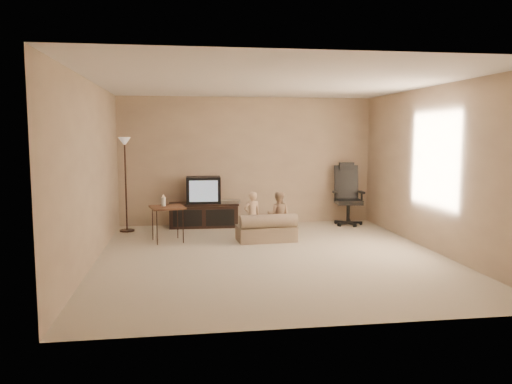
{
  "coord_description": "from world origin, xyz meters",
  "views": [
    {
      "loc": [
        -1.26,
        -7.05,
        1.76
      ],
      "look_at": [
        -0.14,
        0.6,
        0.88
      ],
      "focal_mm": 35.0,
      "sensor_mm": 36.0,
      "label": 1
    }
  ],
  "objects_px": {
    "tv_stand": "(204,206)",
    "child_sofa": "(267,230)",
    "office_chair": "(347,202)",
    "side_table": "(167,208)",
    "toddler_right": "(278,215)",
    "toddler_left": "(252,216)",
    "floor_lamp": "(125,163)"
  },
  "relations": [
    {
      "from": "side_table",
      "to": "toddler_right",
      "type": "bearing_deg",
      "value": -0.41
    },
    {
      "from": "floor_lamp",
      "to": "toddler_right",
      "type": "bearing_deg",
      "value": -20.95
    },
    {
      "from": "office_chair",
      "to": "toddler_right",
      "type": "bearing_deg",
      "value": -139.54
    },
    {
      "from": "floor_lamp",
      "to": "office_chair",
      "type": "bearing_deg",
      "value": 1.28
    },
    {
      "from": "tv_stand",
      "to": "toddler_left",
      "type": "relative_size",
      "value": 1.68
    },
    {
      "from": "child_sofa",
      "to": "floor_lamp",
      "type": "bearing_deg",
      "value": 149.14
    },
    {
      "from": "tv_stand",
      "to": "office_chair",
      "type": "height_order",
      "value": "office_chair"
    },
    {
      "from": "floor_lamp",
      "to": "toddler_left",
      "type": "bearing_deg",
      "value": -25.18
    },
    {
      "from": "toddler_left",
      "to": "toddler_right",
      "type": "relative_size",
      "value": 1.01
    },
    {
      "from": "office_chair",
      "to": "floor_lamp",
      "type": "distance_m",
      "value": 4.32
    },
    {
      "from": "tv_stand",
      "to": "toddler_left",
      "type": "bearing_deg",
      "value": -57.8
    },
    {
      "from": "office_chair",
      "to": "side_table",
      "type": "xyz_separation_m",
      "value": [
        -3.47,
        -1.09,
        0.13
      ]
    },
    {
      "from": "tv_stand",
      "to": "office_chair",
      "type": "distance_m",
      "value": 2.82
    },
    {
      "from": "office_chair",
      "to": "child_sofa",
      "type": "xyz_separation_m",
      "value": [
        -1.83,
        -1.31,
        -0.25
      ]
    },
    {
      "from": "side_table",
      "to": "toddler_left",
      "type": "distance_m",
      "value": 1.43
    },
    {
      "from": "side_table",
      "to": "toddler_left",
      "type": "bearing_deg",
      "value": -1.14
    },
    {
      "from": "tv_stand",
      "to": "office_chair",
      "type": "bearing_deg",
      "value": -1.63
    },
    {
      "from": "child_sofa",
      "to": "side_table",
      "type": "bearing_deg",
      "value": 168.34
    },
    {
      "from": "tv_stand",
      "to": "side_table",
      "type": "bearing_deg",
      "value": -115.96
    },
    {
      "from": "toddler_left",
      "to": "office_chair",
      "type": "bearing_deg",
      "value": -166.96
    },
    {
      "from": "child_sofa",
      "to": "toddler_left",
      "type": "bearing_deg",
      "value": 135.1
    },
    {
      "from": "side_table",
      "to": "child_sofa",
      "type": "bearing_deg",
      "value": -7.67
    },
    {
      "from": "child_sofa",
      "to": "toddler_left",
      "type": "height_order",
      "value": "toddler_left"
    },
    {
      "from": "child_sofa",
      "to": "toddler_right",
      "type": "relative_size",
      "value": 1.24
    },
    {
      "from": "side_table",
      "to": "floor_lamp",
      "type": "xyz_separation_m",
      "value": [
        -0.76,
        1.0,
        0.69
      ]
    },
    {
      "from": "tv_stand",
      "to": "child_sofa",
      "type": "distance_m",
      "value": 1.79
    },
    {
      "from": "toddler_right",
      "to": "toddler_left",
      "type": "bearing_deg",
      "value": 16.12
    },
    {
      "from": "office_chair",
      "to": "toddler_right",
      "type": "relative_size",
      "value": 1.51
    },
    {
      "from": "side_table",
      "to": "toddler_left",
      "type": "relative_size",
      "value": 0.98
    },
    {
      "from": "floor_lamp",
      "to": "toddler_right",
      "type": "xyz_separation_m",
      "value": [
        2.64,
        -1.01,
        -0.85
      ]
    },
    {
      "from": "side_table",
      "to": "toddler_right",
      "type": "height_order",
      "value": "toddler_right"
    },
    {
      "from": "tv_stand",
      "to": "floor_lamp",
      "type": "height_order",
      "value": "floor_lamp"
    }
  ]
}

